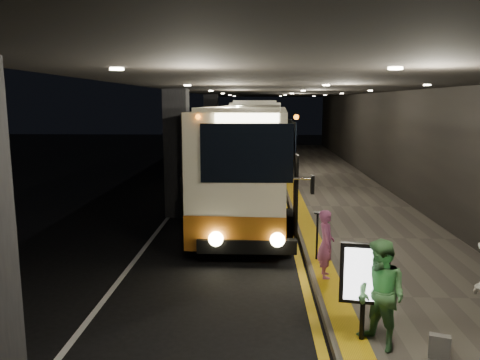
{
  "coord_description": "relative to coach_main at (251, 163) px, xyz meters",
  "views": [
    {
      "loc": [
        1.3,
        -12.02,
        3.97
      ],
      "look_at": [
        0.78,
        1.49,
        1.7
      ],
      "focal_mm": 35.0,
      "sensor_mm": 36.0,
      "label": 1
    }
  ],
  "objects": [
    {
      "name": "ground",
      "position": [
        -1.04,
        -4.61,
        -1.79
      ],
      "size": [
        90.0,
        90.0,
        0.0
      ],
      "primitive_type": "plane",
      "color": "black"
    },
    {
      "name": "lane_line_white",
      "position": [
        -2.84,
        0.39,
        -1.78
      ],
      "size": [
        0.12,
        50.0,
        0.01
      ],
      "primitive_type": "cube",
      "color": "silver",
      "rests_on": "ground"
    },
    {
      "name": "kerb_stripe_yellow",
      "position": [
        1.31,
        0.39,
        -1.78
      ],
      "size": [
        0.18,
        50.0,
        0.01
      ],
      "primitive_type": "cube",
      "color": "gold",
      "rests_on": "ground"
    },
    {
      "name": "sidewalk",
      "position": [
        3.71,
        0.39,
        -1.71
      ],
      "size": [
        4.5,
        50.0,
        0.15
      ],
      "primitive_type": "cube",
      "color": "#514C44",
      "rests_on": "ground"
    },
    {
      "name": "tactile_strip",
      "position": [
        1.81,
        0.39,
        -1.63
      ],
      "size": [
        0.5,
        50.0,
        0.01
      ],
      "primitive_type": "cube",
      "color": "gold",
      "rests_on": "sidewalk"
    },
    {
      "name": "terminal_wall",
      "position": [
        5.96,
        0.39,
        1.21
      ],
      "size": [
        0.1,
        50.0,
        6.0
      ],
      "primitive_type": "cube",
      "color": "black",
      "rests_on": "ground"
    },
    {
      "name": "support_columns",
      "position": [
        -2.54,
        -0.61,
        0.41
      ],
      "size": [
        0.8,
        24.8,
        4.4
      ],
      "color": "black",
      "rests_on": "ground"
    },
    {
      "name": "canopy",
      "position": [
        1.46,
        0.39,
        2.81
      ],
      "size": [
        9.0,
        50.0,
        0.4
      ],
      "primitive_type": "cube",
      "color": "black",
      "rests_on": "support_columns"
    },
    {
      "name": "coach_main",
      "position": [
        0.0,
        0.0,
        0.0
      ],
      "size": [
        3.06,
        12.03,
        3.72
      ],
      "rotation": [
        0.0,
        0.0,
        -0.05
      ],
      "color": "beige",
      "rests_on": "ground"
    },
    {
      "name": "coach_second",
      "position": [
        -0.12,
        13.15,
        0.1
      ],
      "size": [
        3.02,
        12.57,
        3.93
      ],
      "rotation": [
        0.0,
        0.0,
        0.03
      ],
      "color": "beige",
      "rests_on": "ground"
    },
    {
      "name": "coach_third",
      "position": [
        0.05,
        25.67,
        -0.11
      ],
      "size": [
        2.66,
        11.2,
        3.5
      ],
      "rotation": [
        0.0,
        0.0,
        0.03
      ],
      "color": "beige",
      "rests_on": "ground"
    },
    {
      "name": "passenger_boarding",
      "position": [
        1.76,
        -6.74,
        -0.88
      ],
      "size": [
        0.37,
        0.56,
        1.51
      ],
      "primitive_type": "imported",
      "rotation": [
        0.0,
        0.0,
        1.58
      ],
      "color": "#A24B7E",
      "rests_on": "sidewalk"
    },
    {
      "name": "passenger_waiting_green",
      "position": [
        2.18,
        -9.71,
        -0.77
      ],
      "size": [
        0.9,
        0.99,
        1.73
      ],
      "primitive_type": "imported",
      "rotation": [
        0.0,
        0.0,
        -0.99
      ],
      "color": "#437A44",
      "rests_on": "sidewalk"
    },
    {
      "name": "bag_polka",
      "position": [
        3.0,
        -10.02,
        -1.45
      ],
      "size": [
        0.33,
        0.22,
        0.37
      ],
      "primitive_type": "cube",
      "rotation": [
        0.0,
        0.0,
        -0.32
      ],
      "color": "black",
      "rests_on": "sidewalk"
    },
    {
      "name": "info_sign",
      "position": [
        1.96,
        -9.51,
        -0.55
      ],
      "size": [
        0.77,
        0.24,
        1.62
      ],
      "rotation": [
        0.0,
        0.0,
        -0.17
      ],
      "color": "black",
      "rests_on": "sidewalk"
    },
    {
      "name": "stanchion_post",
      "position": [
        1.71,
        -5.6,
        -1.05
      ],
      "size": [
        0.05,
        0.05,
        1.17
      ],
      "primitive_type": "cylinder",
      "color": "black",
      "rests_on": "sidewalk"
    }
  ]
}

